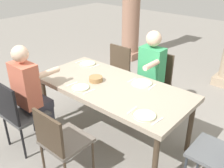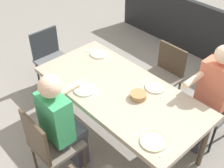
{
  "view_description": "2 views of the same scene",
  "coord_description": "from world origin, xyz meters",
  "px_view_note": "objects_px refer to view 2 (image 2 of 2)",
  "views": [
    {
      "loc": [
        1.8,
        -2.08,
        2.16
      ],
      "look_at": [
        0.06,
        -0.07,
        0.83
      ],
      "focal_mm": 40.56,
      "sensor_mm": 36.0,
      "label": 1
    },
    {
      "loc": [
        -1.72,
        1.7,
        2.77
      ],
      "look_at": [
        0.08,
        0.04,
        0.81
      ],
      "focal_mm": 46.69,
      "sensor_mm": 36.0,
      "label": 2
    }
  ],
  "objects_px": {
    "plate_1": "(155,87)",
    "bread_basket": "(138,96)",
    "chair_mid_north": "(49,144)",
    "chair_head_east": "(51,56)",
    "chair_west_south": "(217,100)",
    "diner_woman_green": "(209,97)",
    "plate_0": "(153,141)",
    "plate_2": "(85,89)",
    "chair_mid_south": "(164,73)",
    "plate_3": "(100,54)",
    "diner_man_white": "(62,123)",
    "dining_table": "(120,94)"
  },
  "relations": [
    {
      "from": "chair_west_south",
      "to": "plate_3",
      "type": "xyz_separation_m",
      "value": [
        1.37,
        0.6,
        0.25
      ]
    },
    {
      "from": "chair_mid_north",
      "to": "diner_woman_green",
      "type": "xyz_separation_m",
      "value": [
        -0.76,
        -1.58,
        0.16
      ]
    },
    {
      "from": "dining_table",
      "to": "plate_0",
      "type": "height_order",
      "value": "plate_0"
    },
    {
      "from": "dining_table",
      "to": "chair_mid_south",
      "type": "xyz_separation_m",
      "value": [
        0.07,
        -0.88,
        -0.2
      ]
    },
    {
      "from": "diner_woman_green",
      "to": "plate_2",
      "type": "height_order",
      "value": "diner_woman_green"
    },
    {
      "from": "chair_mid_south",
      "to": "chair_head_east",
      "type": "xyz_separation_m",
      "value": [
        1.32,
        0.88,
        0.01
      ]
    },
    {
      "from": "diner_woman_green",
      "to": "diner_man_white",
      "type": "bearing_deg",
      "value": 61.35
    },
    {
      "from": "plate_1",
      "to": "bread_basket",
      "type": "xyz_separation_m",
      "value": [
        0.01,
        0.26,
        0.02
      ]
    },
    {
      "from": "chair_mid_south",
      "to": "plate_0",
      "type": "xyz_separation_m",
      "value": [
        -0.8,
        1.17,
        0.27
      ]
    },
    {
      "from": "dining_table",
      "to": "diner_man_white",
      "type": "height_order",
      "value": "diner_man_white"
    },
    {
      "from": "diner_woman_green",
      "to": "plate_0",
      "type": "relative_size",
      "value": 5.44
    },
    {
      "from": "chair_head_east",
      "to": "diner_woman_green",
      "type": "height_order",
      "value": "diner_woman_green"
    },
    {
      "from": "plate_0",
      "to": "plate_2",
      "type": "xyz_separation_m",
      "value": [
        0.97,
        -0.01,
        -0.0
      ]
    },
    {
      "from": "chair_west_south",
      "to": "diner_man_white",
      "type": "bearing_deg",
      "value": 64.45
    },
    {
      "from": "diner_woman_green",
      "to": "diner_man_white",
      "type": "distance_m",
      "value": 1.59
    },
    {
      "from": "chair_mid_north",
      "to": "diner_woman_green",
      "type": "relative_size",
      "value": 0.71
    },
    {
      "from": "diner_woman_green",
      "to": "plate_3",
      "type": "distance_m",
      "value": 1.42
    },
    {
      "from": "chair_west_south",
      "to": "diner_woman_green",
      "type": "height_order",
      "value": "diner_woman_green"
    },
    {
      "from": "plate_0",
      "to": "plate_1",
      "type": "xyz_separation_m",
      "value": [
        0.48,
        -0.59,
        0.0
      ]
    },
    {
      "from": "dining_table",
      "to": "diner_woman_green",
      "type": "xyz_separation_m",
      "value": [
        -0.69,
        -0.69,
        -0.01
      ]
    },
    {
      "from": "chair_mid_south",
      "to": "diner_woman_green",
      "type": "distance_m",
      "value": 0.81
    },
    {
      "from": "chair_west_south",
      "to": "plate_3",
      "type": "height_order",
      "value": "chair_west_south"
    },
    {
      "from": "chair_mid_south",
      "to": "plate_1",
      "type": "distance_m",
      "value": 0.71
    },
    {
      "from": "chair_head_east",
      "to": "diner_man_white",
      "type": "xyz_separation_m",
      "value": [
        -1.32,
        0.71,
        0.18
      ]
    },
    {
      "from": "chair_head_east",
      "to": "plate_2",
      "type": "xyz_separation_m",
      "value": [
        -1.14,
        0.28,
        0.26
      ]
    },
    {
      "from": "plate_0",
      "to": "dining_table",
      "type": "bearing_deg",
      "value": -21.63
    },
    {
      "from": "diner_man_white",
      "to": "plate_0",
      "type": "distance_m",
      "value": 0.91
    },
    {
      "from": "chair_head_east",
      "to": "plate_2",
      "type": "distance_m",
      "value": 1.2
    },
    {
      "from": "chair_west_south",
      "to": "bread_basket",
      "type": "height_order",
      "value": "chair_west_south"
    },
    {
      "from": "plate_2",
      "to": "bread_basket",
      "type": "bearing_deg",
      "value": -145.99
    },
    {
      "from": "chair_mid_north",
      "to": "chair_head_east",
      "type": "relative_size",
      "value": 1.06
    },
    {
      "from": "diner_woman_green",
      "to": "plate_1",
      "type": "relative_size",
      "value": 5.84
    },
    {
      "from": "chair_head_east",
      "to": "chair_west_south",
      "type": "bearing_deg",
      "value": -156.87
    },
    {
      "from": "chair_west_south",
      "to": "diner_woman_green",
      "type": "relative_size",
      "value": 0.7
    },
    {
      "from": "plate_1",
      "to": "plate_2",
      "type": "height_order",
      "value": "same"
    },
    {
      "from": "diner_woman_green",
      "to": "chair_west_south",
      "type": "bearing_deg",
      "value": -90.82
    },
    {
      "from": "chair_west_south",
      "to": "diner_woman_green",
      "type": "xyz_separation_m",
      "value": [
        0.0,
        0.21,
        0.17
      ]
    },
    {
      "from": "diner_man_white",
      "to": "plate_2",
      "type": "bearing_deg",
      "value": -68.02
    },
    {
      "from": "diner_man_white",
      "to": "plate_3",
      "type": "distance_m",
      "value": 1.18
    },
    {
      "from": "plate_0",
      "to": "diner_woman_green",
      "type": "bearing_deg",
      "value": -87.9
    },
    {
      "from": "plate_1",
      "to": "bread_basket",
      "type": "relative_size",
      "value": 1.32
    },
    {
      "from": "chair_mid_north",
      "to": "plate_1",
      "type": "relative_size",
      "value": 4.17
    },
    {
      "from": "chair_mid_south",
      "to": "plate_0",
      "type": "height_order",
      "value": "chair_mid_south"
    },
    {
      "from": "chair_mid_south",
      "to": "chair_head_east",
      "type": "bearing_deg",
      "value": 33.78
    },
    {
      "from": "chair_west_south",
      "to": "bread_basket",
      "type": "distance_m",
      "value": 1.0
    },
    {
      "from": "bread_basket",
      "to": "diner_woman_green",
      "type": "bearing_deg",
      "value": -125.76
    },
    {
      "from": "chair_mid_north",
      "to": "plate_1",
      "type": "height_order",
      "value": "chair_mid_north"
    },
    {
      "from": "plate_1",
      "to": "bread_basket",
      "type": "distance_m",
      "value": 0.26
    },
    {
      "from": "plate_3",
      "to": "plate_1",
      "type": "bearing_deg",
      "value": -179.51
    },
    {
      "from": "chair_mid_north",
      "to": "bread_basket",
      "type": "distance_m",
      "value": 1.02
    }
  ]
}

